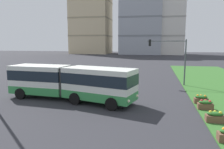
{
  "coord_description": "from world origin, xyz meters",
  "views": [
    {
      "loc": [
        3.5,
        -3.9,
        4.99
      ],
      "look_at": [
        -0.45,
        14.64,
        2.2
      ],
      "focal_mm": 33.57,
      "sensor_mm": 36.0,
      "label": 1
    }
  ],
  "objects_px": {
    "articulated_bus": "(70,82)",
    "flower_planter_5": "(201,99)",
    "flower_planter_3": "(215,117)",
    "apartment_tower_westcentre": "(141,10)",
    "apartment_tower_centre": "(164,10)",
    "traffic_light_far_right": "(172,53)",
    "apartment_tower_west": "(91,2)",
    "flower_planter_4": "(205,105)"
  },
  "relations": [
    {
      "from": "flower_planter_4",
      "to": "apartment_tower_west",
      "type": "bearing_deg",
      "value": 112.59
    },
    {
      "from": "apartment_tower_west",
      "to": "apartment_tower_centre",
      "type": "bearing_deg",
      "value": -3.28
    },
    {
      "from": "apartment_tower_west",
      "to": "flower_planter_3",
      "type": "bearing_deg",
      "value": -68.01
    },
    {
      "from": "flower_planter_4",
      "to": "flower_planter_5",
      "type": "distance_m",
      "value": 1.62
    },
    {
      "from": "apartment_tower_west",
      "to": "flower_planter_4",
      "type": "bearing_deg",
      "value": -67.41
    },
    {
      "from": "traffic_light_far_right",
      "to": "articulated_bus",
      "type": "bearing_deg",
      "value": -135.9
    },
    {
      "from": "flower_planter_4",
      "to": "flower_planter_5",
      "type": "xyz_separation_m",
      "value": [
        0.0,
        1.62,
        0.0
      ]
    },
    {
      "from": "traffic_light_far_right",
      "to": "apartment_tower_west",
      "type": "distance_m",
      "value": 90.19
    },
    {
      "from": "traffic_light_far_right",
      "to": "apartment_tower_westcentre",
      "type": "xyz_separation_m",
      "value": [
        -9.49,
        78.07,
        16.89
      ]
    },
    {
      "from": "flower_planter_3",
      "to": "traffic_light_far_right",
      "type": "distance_m",
      "value": 12.77
    },
    {
      "from": "flower_planter_4",
      "to": "apartment_tower_westcentre",
      "type": "relative_size",
      "value": 0.03
    },
    {
      "from": "flower_planter_3",
      "to": "traffic_light_far_right",
      "type": "bearing_deg",
      "value": 99.26
    },
    {
      "from": "apartment_tower_westcentre",
      "to": "apartment_tower_centre",
      "type": "distance_m",
      "value": 10.36
    },
    {
      "from": "apartment_tower_west",
      "to": "apartment_tower_westcentre",
      "type": "xyz_separation_m",
      "value": [
        25.75,
        -1.98,
        -5.11
      ]
    },
    {
      "from": "flower_planter_4",
      "to": "apartment_tower_westcentre",
      "type": "xyz_separation_m",
      "value": [
        -11.47,
        87.52,
        20.33
      ]
    },
    {
      "from": "flower_planter_4",
      "to": "apartment_tower_westcentre",
      "type": "distance_m",
      "value": 90.58
    },
    {
      "from": "articulated_bus",
      "to": "apartment_tower_westcentre",
      "type": "bearing_deg",
      "value": 90.23
    },
    {
      "from": "articulated_bus",
      "to": "flower_planter_3",
      "type": "xyz_separation_m",
      "value": [
        11.13,
        -3.27,
        -1.23
      ]
    },
    {
      "from": "flower_planter_4",
      "to": "apartment_tower_centre",
      "type": "height_order",
      "value": "apartment_tower_centre"
    },
    {
      "from": "flower_planter_4",
      "to": "apartment_tower_west",
      "type": "xyz_separation_m",
      "value": [
        -37.23,
        89.5,
        25.45
      ]
    },
    {
      "from": "flower_planter_3",
      "to": "apartment_tower_west",
      "type": "relative_size",
      "value": 0.02
    },
    {
      "from": "apartment_tower_west",
      "to": "apartment_tower_centre",
      "type": "distance_m",
      "value": 36.56
    },
    {
      "from": "flower_planter_5",
      "to": "flower_planter_4",
      "type": "bearing_deg",
      "value": -90.0
    },
    {
      "from": "flower_planter_5",
      "to": "apartment_tower_west",
      "type": "distance_m",
      "value": 98.78
    },
    {
      "from": "articulated_bus",
      "to": "apartment_tower_centre",
      "type": "distance_m",
      "value": 89.43
    },
    {
      "from": "articulated_bus",
      "to": "flower_planter_4",
      "type": "bearing_deg",
      "value": -3.02
    },
    {
      "from": "traffic_light_far_right",
      "to": "flower_planter_3",
      "type": "bearing_deg",
      "value": -80.74
    },
    {
      "from": "flower_planter_3",
      "to": "apartment_tower_west",
      "type": "height_order",
      "value": "apartment_tower_west"
    },
    {
      "from": "articulated_bus",
      "to": "flower_planter_5",
      "type": "bearing_deg",
      "value": 5.28
    },
    {
      "from": "apartment_tower_west",
      "to": "traffic_light_far_right",
      "type": "bearing_deg",
      "value": -66.23
    },
    {
      "from": "traffic_light_far_right",
      "to": "apartment_tower_west",
      "type": "relative_size",
      "value": 0.11
    },
    {
      "from": "traffic_light_far_right",
      "to": "apartment_tower_westcentre",
      "type": "relative_size",
      "value": 0.13
    },
    {
      "from": "flower_planter_3",
      "to": "traffic_light_far_right",
      "type": "height_order",
      "value": "traffic_light_far_right"
    },
    {
      "from": "flower_planter_5",
      "to": "traffic_light_far_right",
      "type": "height_order",
      "value": "traffic_light_far_right"
    },
    {
      "from": "flower_planter_5",
      "to": "traffic_light_far_right",
      "type": "relative_size",
      "value": 0.2
    },
    {
      "from": "traffic_light_far_right",
      "to": "apartment_tower_west",
      "type": "height_order",
      "value": "apartment_tower_west"
    },
    {
      "from": "articulated_bus",
      "to": "flower_planter_3",
      "type": "bearing_deg",
      "value": -16.38
    },
    {
      "from": "flower_planter_3",
      "to": "apartment_tower_westcentre",
      "type": "height_order",
      "value": "apartment_tower_westcentre"
    },
    {
      "from": "articulated_bus",
      "to": "apartment_tower_centre",
      "type": "relative_size",
      "value": 0.29
    },
    {
      "from": "traffic_light_far_right",
      "to": "apartment_tower_west",
      "type": "bearing_deg",
      "value": 113.77
    },
    {
      "from": "flower_planter_5",
      "to": "articulated_bus",
      "type": "bearing_deg",
      "value": -174.72
    },
    {
      "from": "flower_planter_3",
      "to": "apartment_tower_westcentre",
      "type": "relative_size",
      "value": 0.03
    }
  ]
}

